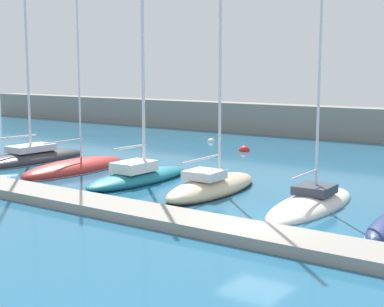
# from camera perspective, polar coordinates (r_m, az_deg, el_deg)

# --- Properties ---
(ground_plane) EXTENTS (121.35, 121.35, 0.00)m
(ground_plane) POSITION_cam_1_polar(r_m,az_deg,el_deg) (23.09, 6.35, -7.36)
(ground_plane) COLOR #236084
(dock_pier) EXTENTS (48.40, 2.22, 0.42)m
(dock_pier) POSITION_cam_1_polar(r_m,az_deg,el_deg) (21.93, 4.66, -7.63)
(dock_pier) COLOR gray
(dock_pier) RESTS_ON ground_plane
(sailboat_charcoal_nearest) EXTENTS (3.27, 9.55, 19.16)m
(sailboat_charcoal_nearest) POSITION_cam_1_polar(r_m,az_deg,el_deg) (40.20, -15.81, -0.32)
(sailboat_charcoal_nearest) COLOR #2D2D33
(sailboat_charcoal_nearest) RESTS_ON ground_plane
(sailboat_red_second) EXTENTS (2.70, 8.09, 15.51)m
(sailboat_red_second) POSITION_cam_1_polar(r_m,az_deg,el_deg) (36.10, -11.40, -1.33)
(sailboat_red_second) COLOR #B72D28
(sailboat_red_second) RESTS_ON ground_plane
(sailboat_teal_third) EXTENTS (2.55, 7.65, 13.71)m
(sailboat_teal_third) POSITION_cam_1_polar(r_m,az_deg,el_deg) (32.13, -5.32, -2.01)
(sailboat_teal_third) COLOR #19707F
(sailboat_teal_third) RESTS_ON ground_plane
(sailboat_sand_fourth) EXTENTS (2.56, 7.43, 16.03)m
(sailboat_sand_fourth) POSITION_cam_1_polar(r_m,az_deg,el_deg) (29.33, 1.96, -3.13)
(sailboat_sand_fourth) COLOR beige
(sailboat_sand_fourth) RESTS_ON ground_plane
(sailboat_ivory_fifth) EXTENTS (2.60, 7.82, 15.47)m
(sailboat_ivory_fifth) POSITION_cam_1_polar(r_m,az_deg,el_deg) (26.94, 11.63, -4.78)
(sailboat_ivory_fifth) COLOR silver
(sailboat_ivory_fifth) RESTS_ON ground_plane
(mooring_buoy_red) EXTENTS (0.83, 0.83, 0.83)m
(mooring_buoy_red) POSITION_cam_1_polar(r_m,az_deg,el_deg) (44.09, 5.15, 0.23)
(mooring_buoy_red) COLOR red
(mooring_buoy_red) RESTS_ON ground_plane
(mooring_buoy_white) EXTENTS (0.63, 0.63, 0.63)m
(mooring_buoy_white) POSITION_cam_1_polar(r_m,az_deg,el_deg) (49.47, 1.88, 1.15)
(mooring_buoy_white) COLOR white
(mooring_buoy_white) RESTS_ON ground_plane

